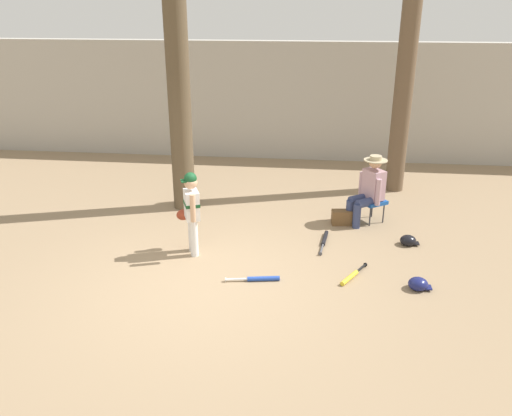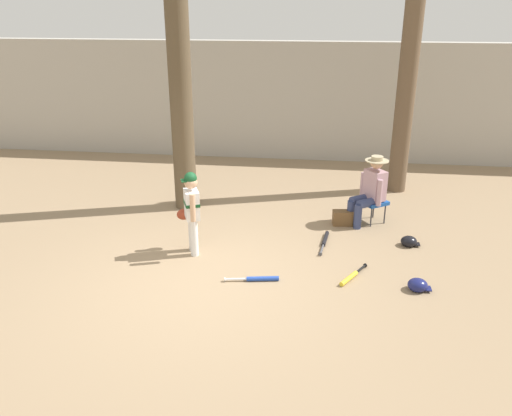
# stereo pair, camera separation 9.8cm
# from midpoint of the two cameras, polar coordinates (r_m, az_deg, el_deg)

# --- Properties ---
(ground_plane) EXTENTS (60.00, 60.00, 0.00)m
(ground_plane) POSITION_cam_midpoint_polar(r_m,az_deg,el_deg) (7.31, -6.18, -8.32)
(ground_plane) COLOR #937A5B
(concrete_back_wall) EXTENTS (18.00, 0.36, 2.77)m
(concrete_back_wall) POSITION_cam_midpoint_polar(r_m,az_deg,el_deg) (12.86, -0.24, 11.62)
(concrete_back_wall) COLOR #ADA89E
(concrete_back_wall) RESTS_ON ground
(tree_near_player) EXTENTS (0.66, 0.66, 5.93)m
(tree_near_player) POSITION_cam_midpoint_polar(r_m,az_deg,el_deg) (9.37, -8.86, 15.21)
(tree_near_player) COLOR brown
(tree_near_player) RESTS_ON ground
(tree_behind_spectator) EXTENTS (0.61, 0.61, 5.42)m
(tree_behind_spectator) POSITION_cam_midpoint_polar(r_m,az_deg,el_deg) (10.64, 15.71, 14.16)
(tree_behind_spectator) COLOR brown
(tree_behind_spectator) RESTS_ON ground
(young_ballplayer) EXTENTS (0.46, 0.55, 1.31)m
(young_ballplayer) POSITION_cam_midpoint_polar(r_m,az_deg,el_deg) (7.90, -7.44, 0.01)
(young_ballplayer) COLOR white
(young_ballplayer) RESTS_ON ground
(folding_stool) EXTENTS (0.56, 0.56, 0.41)m
(folding_stool) POSITION_cam_midpoint_polar(r_m,az_deg,el_deg) (9.33, 12.22, 0.64)
(folding_stool) COLOR #194C9E
(folding_stool) RESTS_ON ground
(seated_spectator) EXTENTS (0.65, 0.59, 1.20)m
(seated_spectator) POSITION_cam_midpoint_polar(r_m,az_deg,el_deg) (9.17, 11.89, 2.14)
(seated_spectator) COLOR navy
(seated_spectator) RESTS_ON ground
(handbag_beside_stool) EXTENTS (0.36, 0.22, 0.26)m
(handbag_beside_stool) POSITION_cam_midpoint_polar(r_m,az_deg,el_deg) (9.19, 9.01, -1.02)
(handbag_beside_stool) COLOR brown
(handbag_beside_stool) RESTS_ON ground
(bat_yellow_trainer) EXTENTS (0.42, 0.64, 0.07)m
(bat_yellow_trainer) POSITION_cam_midpoint_polar(r_m,az_deg,el_deg) (7.52, 9.98, -7.33)
(bat_yellow_trainer) COLOR yellow
(bat_yellow_trainer) RESTS_ON ground
(bat_blue_youth) EXTENTS (0.76, 0.19, 0.07)m
(bat_blue_youth) POSITION_cam_midpoint_polar(r_m,az_deg,el_deg) (7.34, -0.05, -7.71)
(bat_blue_youth) COLOR #2347AD
(bat_blue_youth) RESTS_ON ground
(bat_black_composite) EXTENTS (0.16, 0.82, 0.07)m
(bat_black_composite) POSITION_cam_midpoint_polar(r_m,az_deg,el_deg) (8.53, 7.12, -3.48)
(bat_black_composite) COLOR black
(bat_black_composite) RESTS_ON ground
(batting_helmet_black) EXTENTS (0.30, 0.23, 0.17)m
(batting_helmet_black) POSITION_cam_midpoint_polar(r_m,az_deg,el_deg) (8.68, 15.93, -3.43)
(batting_helmet_black) COLOR black
(batting_helmet_black) RESTS_ON ground
(batting_helmet_navy) EXTENTS (0.32, 0.24, 0.18)m
(batting_helmet_navy) POSITION_cam_midpoint_polar(r_m,az_deg,el_deg) (7.44, 16.89, -7.92)
(batting_helmet_navy) COLOR navy
(batting_helmet_navy) RESTS_ON ground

